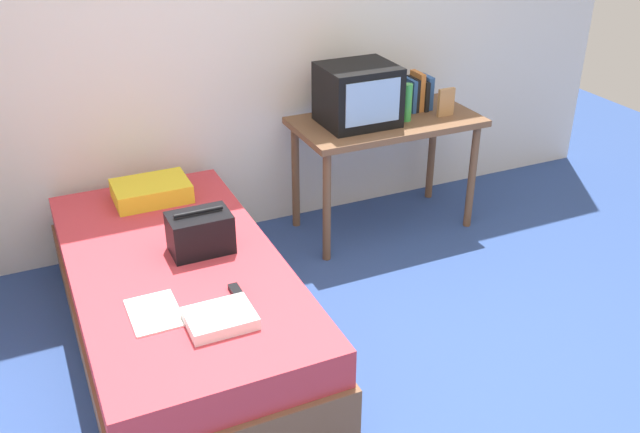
{
  "coord_description": "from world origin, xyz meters",
  "views": [
    {
      "loc": [
        -1.44,
        -2.04,
        2.27
      ],
      "look_at": [
        -0.07,
        0.96,
        0.52
      ],
      "focal_mm": 39.51,
      "sensor_mm": 36.0,
      "label": 1
    }
  ],
  "objects_px": {
    "book_row": "(418,93)",
    "remote_dark": "(238,294)",
    "desk": "(386,133)",
    "handbag": "(200,233)",
    "bed": "(180,304)",
    "pillow": "(151,191)",
    "tv": "(358,95)",
    "water_bottle": "(407,102)",
    "picture_frame": "(446,102)",
    "magazine": "(154,313)",
    "folded_towel": "(220,318)"
  },
  "relations": [
    {
      "from": "water_bottle",
      "to": "remote_dark",
      "type": "height_order",
      "value": "water_bottle"
    },
    {
      "from": "picture_frame",
      "to": "magazine",
      "type": "xyz_separation_m",
      "value": [
        -2.09,
        -0.97,
        -0.35
      ]
    },
    {
      "from": "magazine",
      "to": "desk",
      "type": "bearing_deg",
      "value": 31.91
    },
    {
      "from": "handbag",
      "to": "magazine",
      "type": "relative_size",
      "value": 1.03
    },
    {
      "from": "handbag",
      "to": "remote_dark",
      "type": "height_order",
      "value": "handbag"
    },
    {
      "from": "magazine",
      "to": "handbag",
      "type": "bearing_deg",
      "value": 52.26
    },
    {
      "from": "desk",
      "to": "pillow",
      "type": "relative_size",
      "value": 2.8
    },
    {
      "from": "picture_frame",
      "to": "remote_dark",
      "type": "height_order",
      "value": "picture_frame"
    },
    {
      "from": "magazine",
      "to": "folded_towel",
      "type": "xyz_separation_m",
      "value": [
        0.24,
        -0.19,
        0.02
      ]
    },
    {
      "from": "tv",
      "to": "book_row",
      "type": "relative_size",
      "value": 1.8
    },
    {
      "from": "bed",
      "to": "magazine",
      "type": "xyz_separation_m",
      "value": [
        -0.19,
        -0.38,
        0.25
      ]
    },
    {
      "from": "tv",
      "to": "magazine",
      "type": "height_order",
      "value": "tv"
    },
    {
      "from": "tv",
      "to": "book_row",
      "type": "xyz_separation_m",
      "value": [
        0.47,
        0.07,
        -0.07
      ]
    },
    {
      "from": "bed",
      "to": "desk",
      "type": "xyz_separation_m",
      "value": [
        1.54,
        0.69,
        0.41
      ]
    },
    {
      "from": "magazine",
      "to": "folded_towel",
      "type": "bearing_deg",
      "value": -38.38
    },
    {
      "from": "picture_frame",
      "to": "handbag",
      "type": "bearing_deg",
      "value": -162.9
    },
    {
      "from": "water_bottle",
      "to": "remote_dark",
      "type": "xyz_separation_m",
      "value": [
        -1.45,
        -1.02,
        -0.37
      ]
    },
    {
      "from": "pillow",
      "to": "desk",
      "type": "bearing_deg",
      "value": -0.88
    },
    {
      "from": "remote_dark",
      "to": "folded_towel",
      "type": "relative_size",
      "value": 0.56
    },
    {
      "from": "bed",
      "to": "book_row",
      "type": "relative_size",
      "value": 8.2
    },
    {
      "from": "tv",
      "to": "water_bottle",
      "type": "xyz_separation_m",
      "value": [
        0.29,
        -0.09,
        -0.06
      ]
    },
    {
      "from": "water_bottle",
      "to": "folded_towel",
      "type": "bearing_deg",
      "value": -143.17
    },
    {
      "from": "remote_dark",
      "to": "folded_towel",
      "type": "bearing_deg",
      "value": -128.57
    },
    {
      "from": "book_row",
      "to": "remote_dark",
      "type": "distance_m",
      "value": 2.04
    },
    {
      "from": "picture_frame",
      "to": "magazine",
      "type": "bearing_deg",
      "value": -155.08
    },
    {
      "from": "tv",
      "to": "picture_frame",
      "type": "bearing_deg",
      "value": -11.45
    },
    {
      "from": "book_row",
      "to": "tv",
      "type": "bearing_deg",
      "value": -171.54
    },
    {
      "from": "book_row",
      "to": "folded_towel",
      "type": "xyz_separation_m",
      "value": [
        -1.76,
        -1.34,
        -0.34
      ]
    },
    {
      "from": "handbag",
      "to": "magazine",
      "type": "bearing_deg",
      "value": -127.74
    },
    {
      "from": "desk",
      "to": "picture_frame",
      "type": "height_order",
      "value": "picture_frame"
    },
    {
      "from": "water_bottle",
      "to": "handbag",
      "type": "height_order",
      "value": "water_bottle"
    },
    {
      "from": "tv",
      "to": "bed",
      "type": "bearing_deg",
      "value": -152.4
    },
    {
      "from": "book_row",
      "to": "folded_towel",
      "type": "height_order",
      "value": "book_row"
    },
    {
      "from": "picture_frame",
      "to": "handbag",
      "type": "xyz_separation_m",
      "value": [
        -1.75,
        -0.54,
        -0.25
      ]
    },
    {
      "from": "tv",
      "to": "book_row",
      "type": "bearing_deg",
      "value": 8.46
    },
    {
      "from": "book_row",
      "to": "picture_frame",
      "type": "height_order",
      "value": "book_row"
    },
    {
      "from": "tv",
      "to": "magazine",
      "type": "relative_size",
      "value": 1.52
    },
    {
      "from": "handbag",
      "to": "folded_towel",
      "type": "bearing_deg",
      "value": -98.86
    },
    {
      "from": "handbag",
      "to": "desk",
      "type": "bearing_deg",
      "value": 24.83
    },
    {
      "from": "tv",
      "to": "remote_dark",
      "type": "distance_m",
      "value": 1.66
    },
    {
      "from": "desk",
      "to": "pillow",
      "type": "bearing_deg",
      "value": 179.12
    },
    {
      "from": "book_row",
      "to": "pillow",
      "type": "xyz_separation_m",
      "value": [
        -1.76,
        -0.06,
        -0.32
      ]
    },
    {
      "from": "pillow",
      "to": "picture_frame",
      "type": "bearing_deg",
      "value": -3.93
    },
    {
      "from": "bed",
      "to": "book_row",
      "type": "distance_m",
      "value": 2.06
    },
    {
      "from": "folded_towel",
      "to": "magazine",
      "type": "bearing_deg",
      "value": 141.62
    },
    {
      "from": "pillow",
      "to": "folded_towel",
      "type": "bearing_deg",
      "value": -90.0
    },
    {
      "from": "tv",
      "to": "handbag",
      "type": "height_order",
      "value": "tv"
    },
    {
      "from": "handbag",
      "to": "folded_towel",
      "type": "relative_size",
      "value": 1.07
    },
    {
      "from": "desk",
      "to": "handbag",
      "type": "height_order",
      "value": "desk"
    },
    {
      "from": "desk",
      "to": "remote_dark",
      "type": "height_order",
      "value": "desk"
    }
  ]
}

